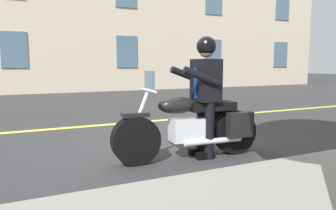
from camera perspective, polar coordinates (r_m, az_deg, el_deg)
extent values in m
plane|color=#333335|center=(5.62, -1.67, -6.64)|extent=(80.00, 80.00, 0.00)
cube|color=#E5DB4C|center=(7.46, -7.91, -3.24)|extent=(60.00, 0.16, 0.01)
cylinder|color=black|center=(4.37, -5.72, -6.27)|extent=(0.67, 0.24, 0.66)
cylinder|color=black|center=(5.01, 11.62, -4.64)|extent=(0.67, 0.24, 0.66)
cube|color=silver|center=(4.63, 3.85, -4.34)|extent=(0.58, 0.32, 0.32)
ellipsoid|color=black|center=(4.49, 1.59, -0.03)|extent=(0.58, 0.32, 0.24)
cube|color=black|center=(4.73, 7.70, -0.20)|extent=(0.72, 0.32, 0.12)
cube|color=black|center=(4.77, 12.62, -3.41)|extent=(0.41, 0.15, 0.36)
cube|color=black|center=(5.14, 9.85, -2.60)|extent=(0.41, 0.15, 0.36)
cylinder|color=silver|center=(4.32, -5.51, -2.76)|extent=(0.35, 0.07, 0.76)
cylinder|color=silver|center=(4.31, -3.54, 2.61)|extent=(0.07, 0.60, 0.04)
cube|color=black|center=(4.30, -5.78, -1.72)|extent=(0.37, 0.18, 0.06)
cylinder|color=silver|center=(4.66, 8.04, -6.33)|extent=(0.90, 0.14, 0.08)
cube|color=slate|center=(4.31, -3.29, 4.21)|extent=(0.06, 0.32, 0.28)
cylinder|color=black|center=(4.64, 7.29, -4.36)|extent=(0.14, 0.14, 0.84)
cube|color=black|center=(4.69, 6.57, -8.85)|extent=(0.27, 0.13, 0.10)
cylinder|color=black|center=(4.84, 5.91, -3.85)|extent=(0.14, 0.14, 0.84)
cube|color=black|center=(4.90, 5.22, -8.15)|extent=(0.27, 0.13, 0.10)
cube|color=black|center=(4.65, 6.71, 4.38)|extent=(0.35, 0.42, 0.60)
cube|color=navy|center=(4.58, 4.94, 3.86)|extent=(0.03, 0.07, 0.44)
cylinder|color=black|center=(4.37, 6.02, 5.01)|extent=(0.56, 0.14, 0.28)
cylinder|color=black|center=(4.77, 3.54, 5.21)|extent=(0.56, 0.14, 0.28)
sphere|color=tan|center=(4.65, 6.79, 9.68)|extent=(0.22, 0.22, 0.22)
sphere|color=black|center=(4.66, 6.79, 10.30)|extent=(0.28, 0.28, 0.28)
cube|color=slate|center=(22.44, 19.29, 8.44)|extent=(1.10, 0.06, 1.60)
cube|color=slate|center=(19.14, 7.95, 9.05)|extent=(1.10, 0.06, 1.60)
cube|color=slate|center=(16.84, -7.27, 9.34)|extent=(1.10, 0.06, 1.60)
cube|color=slate|center=(15.98, -25.58, 8.82)|extent=(1.10, 0.06, 1.60)
cube|color=slate|center=(22.73, 19.61, 16.01)|extent=(1.10, 0.06, 1.60)
cube|color=slate|center=(19.47, 8.11, 17.91)|extent=(1.10, 0.06, 1.60)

